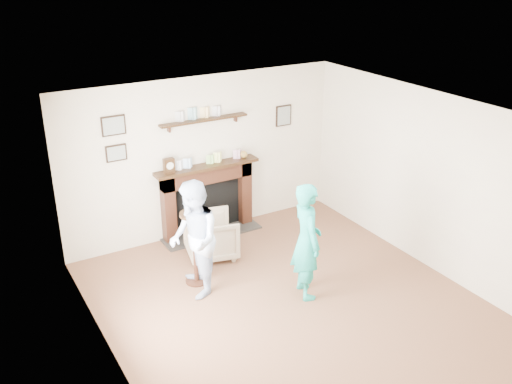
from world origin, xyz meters
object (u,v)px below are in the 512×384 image
man (197,292)px  pedestal_table (195,234)px  armchair (212,255)px  woman (305,293)px

man → pedestal_table: (0.11, 0.23, 0.73)m
pedestal_table → man: bearing=-115.6°
pedestal_table → armchair: bearing=47.3°
pedestal_table → woman: bearing=-41.4°
armchair → pedestal_table: 1.04m
woman → pedestal_table: size_ratio=1.32×
armchair → man: 0.99m
man → woman: same height
armchair → pedestal_table: size_ratio=0.60×
man → pedestal_table: pedestal_table is taller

